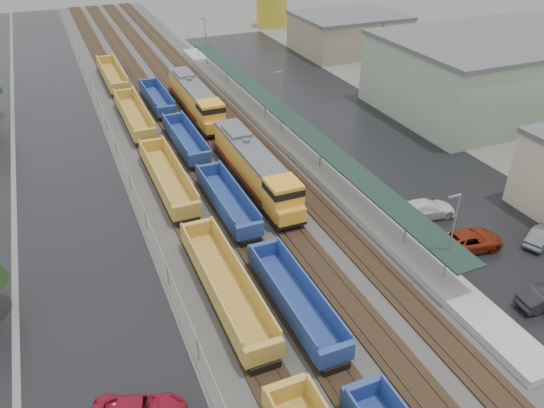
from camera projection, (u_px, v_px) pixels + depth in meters
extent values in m
cube|color=#302D2B|center=(183.00, 119.00, 68.40)|extent=(20.00, 160.00, 0.08)
cube|color=black|center=(136.00, 125.00, 66.33)|extent=(2.60, 160.00, 0.15)
cube|color=#473326|center=(130.00, 125.00, 66.03)|extent=(0.08, 160.00, 0.07)
cube|color=#473326|center=(141.00, 123.00, 66.51)|extent=(0.08, 160.00, 0.07)
cube|color=black|center=(167.00, 120.00, 67.67)|extent=(2.60, 160.00, 0.15)
cube|color=#473326|center=(162.00, 120.00, 67.37)|extent=(0.08, 160.00, 0.07)
cube|color=#473326|center=(173.00, 118.00, 67.85)|extent=(0.08, 160.00, 0.07)
cube|color=black|center=(198.00, 115.00, 69.01)|extent=(2.60, 160.00, 0.15)
cube|color=#473326|center=(192.00, 115.00, 68.71)|extent=(0.08, 160.00, 0.07)
cube|color=#473326|center=(203.00, 114.00, 69.19)|extent=(0.08, 160.00, 0.07)
cube|color=black|center=(227.00, 111.00, 70.34)|extent=(2.60, 160.00, 0.15)
cube|color=#473326|center=(221.00, 111.00, 70.05)|extent=(0.08, 160.00, 0.07)
cube|color=#473326|center=(232.00, 110.00, 70.53)|extent=(0.08, 160.00, 0.07)
cube|color=black|center=(60.00, 137.00, 63.39)|extent=(10.00, 160.00, 0.02)
cube|color=black|center=(350.00, 124.00, 66.90)|extent=(16.00, 100.00, 0.02)
cube|color=#9E9B93|center=(281.00, 134.00, 63.54)|extent=(3.00, 80.00, 0.70)
cylinder|color=gray|center=(406.00, 230.00, 43.06)|extent=(0.16, 0.16, 2.40)
cylinder|color=gray|center=(320.00, 156.00, 54.87)|extent=(0.16, 0.16, 2.40)
cylinder|color=gray|center=(265.00, 107.00, 66.67)|extent=(0.16, 0.16, 2.40)
cylinder|color=gray|center=(227.00, 74.00, 78.48)|extent=(0.16, 0.16, 2.40)
cylinder|color=gray|center=(198.00, 49.00, 90.29)|extent=(0.16, 0.16, 2.40)
cube|color=black|center=(281.00, 111.00, 62.07)|extent=(2.60, 65.00, 0.15)
cylinder|color=gray|center=(450.00, 242.00, 38.04)|extent=(0.12, 0.12, 8.00)
cube|color=gray|center=(455.00, 196.00, 35.85)|extent=(1.00, 0.15, 0.12)
cylinder|color=gray|center=(281.00, 105.00, 61.65)|extent=(0.12, 0.12, 8.00)
cube|color=gray|center=(278.00, 72.00, 59.46)|extent=(1.00, 0.15, 0.12)
cylinder|color=gray|center=(206.00, 43.00, 85.26)|extent=(0.12, 0.12, 8.00)
cube|color=gray|center=(201.00, 19.00, 83.08)|extent=(1.00, 0.15, 0.12)
cylinder|color=gray|center=(198.00, 349.00, 33.23)|extent=(0.08, 0.08, 2.00)
cylinder|color=gray|center=(168.00, 275.00, 39.53)|extent=(0.08, 0.08, 2.00)
cylinder|color=gray|center=(146.00, 221.00, 45.83)|extent=(0.08, 0.08, 2.00)
cylinder|color=gray|center=(130.00, 181.00, 52.13)|extent=(0.08, 0.08, 2.00)
cylinder|color=gray|center=(117.00, 149.00, 58.42)|extent=(0.08, 0.08, 2.00)
cylinder|color=gray|center=(106.00, 123.00, 64.72)|extent=(0.08, 0.08, 2.00)
cylinder|color=gray|center=(98.00, 102.00, 71.02)|extent=(0.08, 0.08, 2.00)
cylinder|color=gray|center=(90.00, 84.00, 77.31)|extent=(0.08, 0.08, 2.00)
cylinder|color=gray|center=(84.00, 69.00, 83.61)|extent=(0.08, 0.08, 2.00)
cylinder|color=gray|center=(79.00, 56.00, 89.91)|extent=(0.08, 0.08, 2.00)
cylinder|color=gray|center=(74.00, 44.00, 96.20)|extent=(0.08, 0.08, 2.00)
cylinder|color=gray|center=(70.00, 35.00, 102.50)|extent=(0.08, 0.08, 2.00)
cylinder|color=gray|center=(67.00, 26.00, 108.80)|extent=(0.08, 0.08, 2.00)
cylinder|color=gray|center=(64.00, 18.00, 115.10)|extent=(0.08, 0.08, 2.00)
cylinder|color=gray|center=(61.00, 11.00, 121.39)|extent=(0.08, 0.08, 2.00)
cube|color=gray|center=(105.00, 115.00, 64.20)|extent=(0.05, 160.00, 0.05)
cube|color=#8BA087|center=(498.00, 74.00, 70.02)|extent=(30.00, 20.00, 9.00)
cube|color=#59595B|center=(506.00, 37.00, 67.56)|extent=(30.60, 20.40, 0.50)
cube|color=gray|center=(349.00, 34.00, 94.65)|extent=(18.00, 14.00, 6.00)
cube|color=#59595B|center=(350.00, 15.00, 92.96)|extent=(18.36, 14.28, 0.50)
cylinder|color=#332316|center=(377.00, 85.00, 75.43)|extent=(0.50, 0.50, 3.00)
cone|color=black|center=(381.00, 49.00, 72.84)|extent=(4.40, 4.40, 7.00)
cube|color=black|center=(254.00, 179.00, 52.83)|extent=(2.77, 18.49, 0.37)
cube|color=orange|center=(250.00, 161.00, 52.74)|extent=(2.59, 14.79, 2.77)
cube|color=orange|center=(283.00, 197.00, 46.24)|extent=(2.77, 2.96, 3.14)
cube|color=black|center=(283.00, 188.00, 45.77)|extent=(2.82, 3.00, 0.65)
cube|color=orange|center=(291.00, 216.00, 45.41)|extent=(2.59, 0.92, 1.29)
cube|color=#59595B|center=(250.00, 147.00, 51.98)|extent=(2.63, 14.79, 0.32)
cube|color=maroon|center=(238.00, 173.00, 52.88)|extent=(0.04, 14.79, 0.32)
cube|color=maroon|center=(262.00, 168.00, 53.76)|extent=(0.04, 14.79, 0.32)
cube|color=black|center=(254.00, 182.00, 53.02)|extent=(2.03, 5.55, 0.55)
cube|color=black|center=(280.00, 213.00, 47.88)|extent=(2.22, 3.70, 0.46)
cube|color=black|center=(232.00, 155.00, 58.07)|extent=(2.22, 3.70, 0.46)
cylinder|color=#59595B|center=(246.00, 141.00, 52.56)|extent=(0.65, 0.65, 0.46)
cube|color=#59595B|center=(237.00, 131.00, 54.77)|extent=(2.22, 3.70, 0.46)
cube|color=black|center=(195.00, 108.00, 69.36)|extent=(2.77, 18.49, 0.37)
cube|color=orange|center=(192.00, 95.00, 69.27)|extent=(2.59, 14.79, 2.77)
cube|color=orange|center=(211.00, 115.00, 62.77)|extent=(2.77, 2.96, 3.14)
cube|color=black|center=(211.00, 107.00, 62.30)|extent=(2.82, 3.00, 0.65)
cube|color=orange|center=(216.00, 127.00, 61.94)|extent=(2.59, 0.92, 1.29)
cube|color=#59595B|center=(192.00, 84.00, 68.51)|extent=(2.63, 14.79, 0.32)
cube|color=maroon|center=(183.00, 104.00, 69.41)|extent=(0.04, 14.79, 0.32)
cube|color=maroon|center=(203.00, 101.00, 70.29)|extent=(0.04, 14.79, 0.32)
cube|color=black|center=(196.00, 111.00, 69.55)|extent=(2.03, 5.55, 0.55)
cube|color=black|center=(210.00, 128.00, 64.41)|extent=(2.22, 3.70, 0.46)
cube|color=black|center=(183.00, 95.00, 74.60)|extent=(2.22, 3.70, 0.46)
cylinder|color=#59595B|center=(189.00, 80.00, 69.09)|extent=(0.65, 0.65, 0.46)
cube|color=#59595B|center=(184.00, 74.00, 71.30)|extent=(2.22, 3.70, 0.46)
cube|color=#B87E33|center=(285.00, 391.00, 29.80)|extent=(2.63, 0.50, 1.41)
cube|color=#B87E33|center=(226.00, 289.00, 38.38)|extent=(2.63, 14.21, 0.25)
cube|color=#B87E33|center=(208.00, 284.00, 37.49)|extent=(0.15, 14.21, 1.82)
cube|color=#B87E33|center=(242.00, 275.00, 38.33)|extent=(0.15, 14.21, 1.82)
cube|color=#B87E33|center=(264.00, 353.00, 32.26)|extent=(2.63, 0.50, 1.41)
cube|color=#B87E33|center=(197.00, 229.00, 43.77)|extent=(2.63, 0.50, 1.41)
cube|color=black|center=(260.00, 356.00, 33.34)|extent=(2.02, 2.22, 0.50)
cube|color=black|center=(200.00, 244.00, 43.73)|extent=(2.02, 2.22, 0.50)
cube|color=#B87E33|center=(168.00, 181.00, 52.35)|extent=(2.63, 14.21, 0.25)
cube|color=#B87E33|center=(154.00, 175.00, 51.45)|extent=(0.15, 14.21, 1.82)
cube|color=#B87E33|center=(179.00, 171.00, 52.30)|extent=(0.15, 14.21, 1.82)
cube|color=#B87E33|center=(187.00, 211.00, 46.23)|extent=(2.63, 0.50, 1.41)
cube|color=#B87E33|center=(151.00, 146.00, 57.73)|extent=(2.63, 0.50, 1.41)
cube|color=black|center=(186.00, 217.00, 47.31)|extent=(2.02, 2.22, 0.50)
cube|color=black|center=(154.00, 157.00, 57.70)|extent=(2.02, 2.22, 0.50)
cube|color=#B87E33|center=(134.00, 118.00, 66.31)|extent=(2.63, 14.21, 0.25)
cube|color=#B87E33|center=(123.00, 113.00, 65.42)|extent=(0.15, 14.21, 1.82)
cube|color=#B87E33|center=(144.00, 110.00, 66.27)|extent=(0.15, 14.21, 1.82)
cube|color=#B87E33|center=(146.00, 135.00, 60.20)|extent=(2.63, 0.50, 1.41)
cube|color=#B87E33|center=(124.00, 95.00, 71.70)|extent=(2.63, 0.50, 1.41)
cube|color=black|center=(145.00, 141.00, 61.28)|extent=(2.02, 2.22, 0.50)
cube|color=black|center=(126.00, 103.00, 71.67)|extent=(2.02, 2.22, 0.50)
cube|color=#B87E33|center=(113.00, 78.00, 80.28)|extent=(2.63, 14.21, 0.25)
cube|color=#B87E33|center=(103.00, 73.00, 79.39)|extent=(0.15, 14.21, 1.82)
cube|color=#B87E33|center=(120.00, 71.00, 80.23)|extent=(0.15, 14.21, 1.82)
cube|color=#B87E33|center=(120.00, 88.00, 74.16)|extent=(2.63, 0.50, 1.41)
cube|color=#B87E33|center=(105.00, 60.00, 85.67)|extent=(2.63, 0.50, 1.41)
cube|color=black|center=(120.00, 93.00, 75.24)|extent=(2.02, 2.22, 0.50)
cube|color=black|center=(107.00, 68.00, 85.63)|extent=(2.02, 2.22, 0.50)
cube|color=navy|center=(361.00, 391.00, 29.94)|extent=(2.43, 0.47, 1.31)
cube|color=navy|center=(295.00, 303.00, 37.17)|extent=(2.43, 11.35, 0.23)
cube|color=navy|center=(279.00, 298.00, 36.35)|extent=(0.14, 11.35, 1.68)
cube|color=navy|center=(310.00, 290.00, 37.13)|extent=(0.14, 11.35, 1.68)
cube|color=navy|center=(336.00, 355.00, 32.22)|extent=(2.43, 0.47, 1.31)
cube|color=navy|center=(263.00, 250.00, 41.45)|extent=(2.43, 0.47, 1.31)
cube|color=black|center=(330.00, 358.00, 33.22)|extent=(1.87, 2.06, 0.47)
cube|color=black|center=(266.00, 264.00, 41.42)|extent=(1.87, 2.06, 0.47)
cube|color=navy|center=(227.00, 204.00, 48.68)|extent=(2.43, 11.35, 0.23)
cube|color=navy|center=(214.00, 199.00, 47.85)|extent=(0.14, 11.35, 1.68)
cube|color=navy|center=(239.00, 194.00, 48.64)|extent=(0.14, 11.35, 1.68)
cube|color=navy|center=(250.00, 231.00, 43.73)|extent=(2.43, 0.47, 1.31)
cube|color=navy|center=(208.00, 170.00, 52.95)|extent=(2.43, 0.47, 1.31)
cube|color=black|center=(247.00, 236.00, 44.73)|extent=(1.87, 2.06, 0.47)
cube|color=black|center=(210.00, 182.00, 52.92)|extent=(1.87, 2.06, 0.47)
cube|color=navy|center=(185.00, 143.00, 60.19)|extent=(2.43, 11.35, 0.23)
cube|color=navy|center=(175.00, 138.00, 59.36)|extent=(0.14, 11.35, 1.68)
cube|color=navy|center=(195.00, 134.00, 60.14)|extent=(0.14, 11.35, 1.68)
cube|color=navy|center=(200.00, 159.00, 55.24)|extent=(2.43, 0.47, 1.31)
cube|color=navy|center=(172.00, 119.00, 64.46)|extent=(2.43, 0.47, 1.31)
cube|color=black|center=(199.00, 164.00, 56.24)|extent=(1.87, 2.06, 0.47)
cube|color=black|center=(174.00, 128.00, 64.43)|extent=(1.87, 2.06, 0.47)
cube|color=navy|center=(157.00, 101.00, 71.70)|extent=(2.43, 11.35, 0.23)
cube|color=navy|center=(148.00, 96.00, 70.87)|extent=(0.14, 11.35, 1.68)
cube|color=navy|center=(165.00, 94.00, 71.65)|extent=(0.14, 11.35, 1.68)
cube|color=navy|center=(167.00, 111.00, 66.75)|extent=(2.43, 0.47, 1.31)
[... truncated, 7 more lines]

